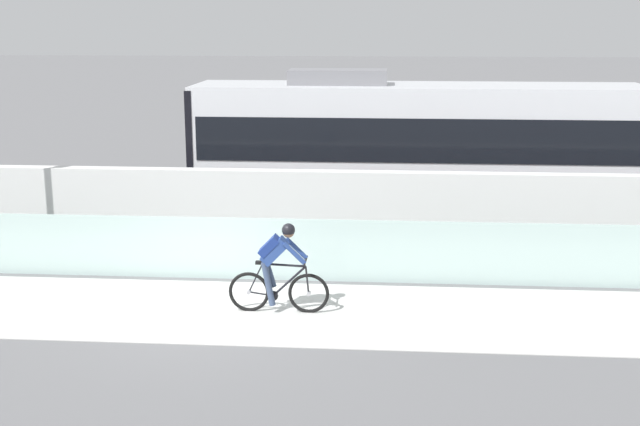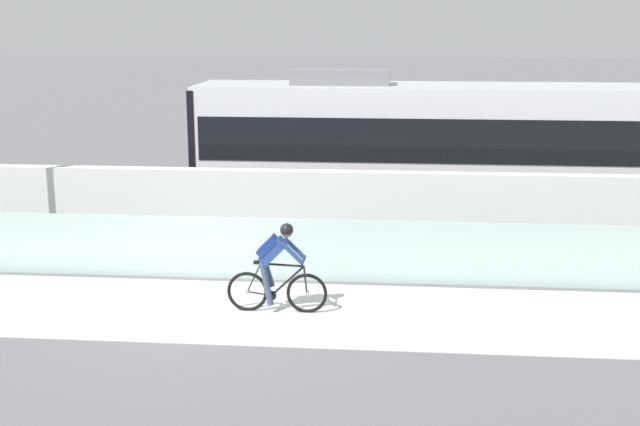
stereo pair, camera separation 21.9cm
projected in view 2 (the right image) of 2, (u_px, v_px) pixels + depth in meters
The scene contains 8 objects.
ground_plane at pixel (208, 310), 14.71m from camera, with size 200.00×200.00×0.00m, color slate.
bike_path_deck at pixel (208, 309), 14.71m from camera, with size 32.00×3.20×0.01m, color silver.
glass_parapet at pixel (228, 248), 16.36m from camera, with size 32.00×0.05×1.24m, color #ADC6C1.
concrete_barrier_wall at pixel (244, 212), 18.04m from camera, with size 32.00×0.36×1.87m, color silver.
tram_rail_near at pixel (263, 226), 20.66m from camera, with size 32.00×0.08×0.01m, color #595654.
tram_rail_far at pixel (271, 212), 22.05m from camera, with size 32.00×0.08×0.01m, color #595654.
tram at pixel (419, 148), 20.58m from camera, with size 11.06×2.54×3.81m.
cyclist_on_bike at pixel (276, 268), 14.42m from camera, with size 1.77×0.58×1.61m.
Camera 2 is at (3.26, -13.69, 5.04)m, focal length 46.65 mm.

